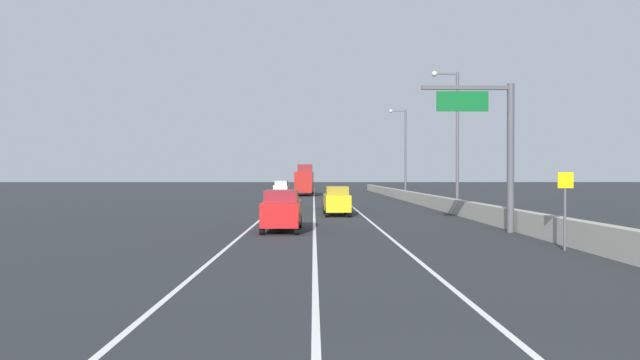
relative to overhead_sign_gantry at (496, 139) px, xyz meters
name	(u,v)px	position (x,y,z in m)	size (l,w,h in m)	color
ground_plane	(330,198)	(-7.16, 41.87, -4.73)	(320.00, 320.00, 0.00)	#26282B
lane_stripe_left	(282,201)	(-12.66, 32.87, -4.73)	(0.16, 130.00, 0.00)	silver
lane_stripe_center	(314,201)	(-9.16, 32.87, -4.73)	(0.16, 130.00, 0.00)	silver
lane_stripe_right	(346,201)	(-5.66, 32.87, -4.73)	(0.16, 130.00, 0.00)	silver
jersey_barrier_right	(441,203)	(1.34, 17.87, -4.18)	(0.60, 120.00, 1.10)	#9E998E
overhead_sign_gantry	(496,139)	(0.00, 0.00, 0.00)	(4.68, 0.36, 7.50)	#47474C
speed_advisory_sign	(565,205)	(0.44, -6.71, -2.96)	(0.60, 0.11, 3.00)	#4C4C51
lamp_post_right_second	(454,132)	(1.78, 15.26, 1.54)	(2.14, 0.44, 11.00)	#4C4C51
lamp_post_right_third	(404,148)	(1.89, 40.28, 1.54)	(2.14, 0.44, 11.00)	#4C4C51
car_black_0	(334,198)	(-7.42, 19.29, -3.79)	(2.01, 4.79, 1.88)	black
car_red_1	(282,211)	(-10.84, 0.80, -3.66)	(1.96, 4.59, 2.14)	red
car_white_2	(282,188)	(-13.57, 47.71, -3.66)	(2.07, 4.37, 2.15)	white
car_blue_3	(306,186)	(-10.47, 71.17, -3.78)	(1.98, 4.31, 1.90)	#1E389E
car_yellow_4	(337,201)	(-7.54, 11.80, -3.69)	(1.90, 4.27, 2.10)	gold
car_silver_5	(304,186)	(-10.68, 61.98, -3.66)	(1.88, 4.67, 2.14)	#B7B7BC
box_truck	(305,181)	(-10.50, 51.26, -2.68)	(2.69, 8.99, 4.45)	#A51E19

